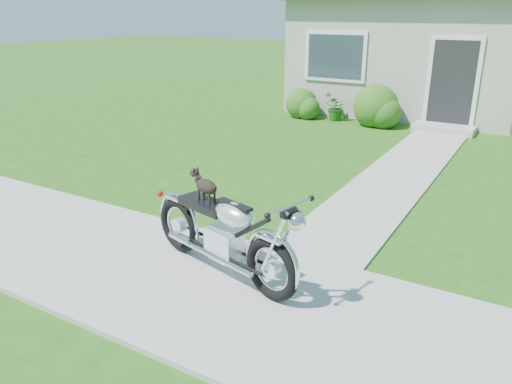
# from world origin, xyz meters

# --- Properties ---
(ground) EXTENTS (80.00, 80.00, 0.00)m
(ground) POSITION_xyz_m (0.00, 0.00, 0.00)
(ground) COLOR #235114
(ground) RESTS_ON ground
(sidewalk) EXTENTS (24.00, 2.20, 0.04)m
(sidewalk) POSITION_xyz_m (0.00, 0.00, 0.02)
(sidewalk) COLOR #9E9B93
(sidewalk) RESTS_ON ground
(walkway) EXTENTS (1.20, 8.00, 0.03)m
(walkway) POSITION_xyz_m (-1.50, 5.00, 0.01)
(walkway) COLOR #9E9B93
(walkway) RESTS_ON ground
(shrub_row) EXTENTS (11.10, 1.11, 1.11)m
(shrub_row) POSITION_xyz_m (-0.07, 8.50, 0.41)
(shrub_row) COLOR #2D5C18
(shrub_row) RESTS_ON ground
(potted_plant_left) EXTENTS (0.55, 0.63, 0.70)m
(potted_plant_left) POSITION_xyz_m (-4.24, 8.55, 0.35)
(potted_plant_left) COLOR #1D5516
(potted_plant_left) RESTS_ON ground
(motorcycle_with_dog) EXTENTS (2.18, 0.86, 1.11)m
(motorcycle_with_dog) POSITION_xyz_m (-2.17, 0.24, 0.54)
(motorcycle_with_dog) COLOR black
(motorcycle_with_dog) RESTS_ON sidewalk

